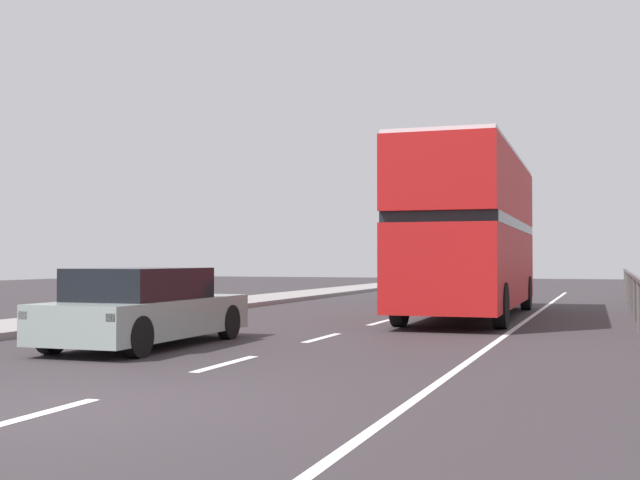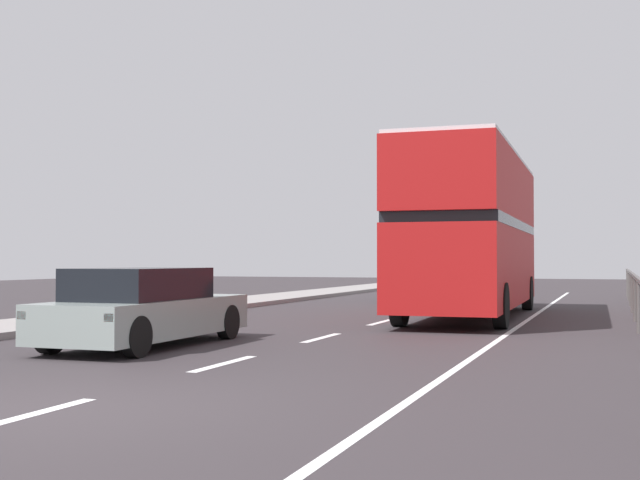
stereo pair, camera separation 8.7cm
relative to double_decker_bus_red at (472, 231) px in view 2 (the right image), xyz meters
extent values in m
cube|color=#322C2F|center=(-1.77, -14.36, -2.30)|extent=(73.42, 120.00, 0.10)
cube|color=silver|center=(-1.77, -14.94, -2.25)|extent=(0.16, 1.94, 0.01)
cube|color=silver|center=(-1.77, -10.79, -2.25)|extent=(0.16, 1.94, 0.01)
cube|color=silver|center=(-1.77, -6.64, -2.25)|extent=(0.16, 1.94, 0.01)
cube|color=silver|center=(-1.77, -2.50, -2.25)|extent=(0.16, 1.94, 0.01)
cube|color=silver|center=(-1.77, 1.65, -2.25)|extent=(0.16, 1.94, 0.01)
cube|color=silver|center=(-1.77, 5.80, -2.25)|extent=(0.16, 1.94, 0.01)
cube|color=silver|center=(-1.77, 9.95, -2.25)|extent=(0.16, 1.94, 0.01)
cube|color=silver|center=(-1.77, 14.10, -2.25)|extent=(0.16, 1.94, 0.01)
cube|color=silver|center=(1.46, -5.36, -2.25)|extent=(0.12, 46.00, 0.01)
cylinder|color=#504B49|center=(3.95, -3.61, -1.71)|extent=(0.10, 0.10, 1.08)
cylinder|color=#504B49|center=(3.95, -0.11, -1.71)|extent=(0.10, 0.10, 1.08)
cylinder|color=#504B49|center=(3.95, 3.39, -1.71)|extent=(0.10, 0.10, 1.08)
cylinder|color=#504B49|center=(3.95, 6.89, -1.71)|extent=(0.10, 0.10, 1.08)
cylinder|color=#504B49|center=(3.95, 10.39, -1.71)|extent=(0.10, 0.10, 1.08)
cylinder|color=#504B49|center=(3.95, 13.89, -1.71)|extent=(0.10, 0.10, 1.08)
cube|color=#AD1516|center=(0.00, -0.01, -0.95)|extent=(2.64, 10.19, 1.91)
cube|color=black|center=(0.00, -0.01, 0.13)|extent=(2.65, 9.79, 0.24)
cube|color=#AD1516|center=(0.00, -0.01, 1.05)|extent=(2.64, 10.19, 1.60)
cube|color=silver|center=(0.00, -0.01, 1.90)|extent=(2.59, 9.99, 0.10)
cube|color=black|center=(-0.10, 5.04, -0.85)|extent=(2.19, 0.09, 1.34)
cube|color=yellow|center=(-0.10, 5.04, 1.45)|extent=(1.46, 0.07, 0.28)
cylinder|color=black|center=(-1.19, 3.64, -1.75)|extent=(0.30, 1.01, 1.00)
cylinder|color=black|center=(1.04, 3.69, -1.75)|extent=(0.30, 1.01, 1.00)
cylinder|color=black|center=(-1.04, -3.50, -1.75)|extent=(0.30, 1.01, 1.00)
cylinder|color=black|center=(1.19, -3.46, -1.75)|extent=(0.30, 1.01, 1.00)
cube|color=gray|center=(-4.13, -9.03, -1.75)|extent=(1.75, 4.58, 0.63)
cube|color=black|center=(-4.13, -9.26, -1.17)|extent=(1.53, 2.52, 0.53)
cube|color=red|center=(-4.88, -11.29, -1.60)|extent=(0.16, 0.06, 0.12)
cube|color=red|center=(-3.35, -11.28, -1.60)|extent=(0.16, 0.06, 0.12)
cylinder|color=black|center=(-4.92, -7.45, -1.93)|extent=(0.20, 0.64, 0.64)
cylinder|color=black|center=(-3.35, -7.44, -1.93)|extent=(0.20, 0.64, 0.64)
cylinder|color=black|center=(-4.90, -10.62, -1.93)|extent=(0.20, 0.64, 0.64)
cylinder|color=black|center=(-3.34, -10.61, -1.93)|extent=(0.20, 0.64, 0.64)
cube|color=#1F2934|center=(-3.05, 8.08, -1.74)|extent=(1.74, 4.49, 0.67)
cube|color=black|center=(-3.05, 7.86, -1.14)|extent=(1.52, 2.47, 0.54)
cube|color=red|center=(-3.82, 5.88, -1.57)|extent=(0.16, 0.06, 0.12)
cube|color=red|center=(-2.30, 5.87, -1.57)|extent=(0.16, 0.06, 0.12)
cylinder|color=black|center=(-3.81, 9.63, -1.93)|extent=(0.20, 0.64, 0.64)
cylinder|color=black|center=(-2.26, 9.62, -1.93)|extent=(0.20, 0.64, 0.64)
cylinder|color=black|center=(-3.83, 6.55, -1.93)|extent=(0.20, 0.64, 0.64)
cylinder|color=black|center=(-2.28, 6.54, -1.93)|extent=(0.20, 0.64, 0.64)
camera|label=1|loc=(3.44, -21.44, -0.77)|focal=46.17mm
camera|label=2|loc=(3.52, -21.41, -0.77)|focal=46.17mm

